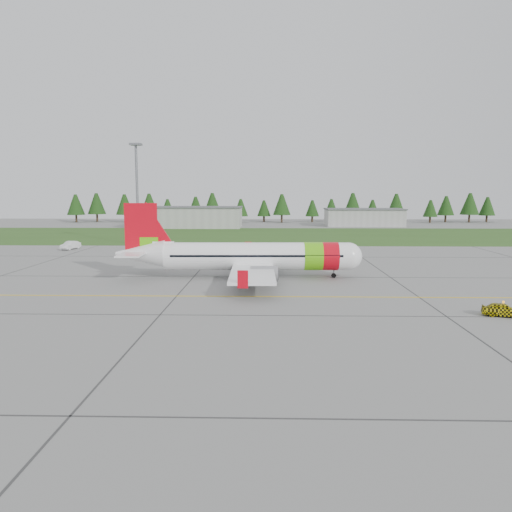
{
  "coord_description": "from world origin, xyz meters",
  "views": [
    {
      "loc": [
        -5.47,
        -42.56,
        10.69
      ],
      "look_at": [
        -6.97,
        16.49,
        3.14
      ],
      "focal_mm": 35.0,
      "sensor_mm": 36.0,
      "label": 1
    }
  ],
  "objects": [
    {
      "name": "hangar_east",
      "position": [
        25.0,
        118.0,
        2.6
      ],
      "size": [
        24.0,
        12.0,
        5.2
      ],
      "primitive_type": "cube",
      "color": "#A8A8A3",
      "rests_on": "ground"
    },
    {
      "name": "aircraft",
      "position": [
        -7.72,
        19.48,
        2.71
      ],
      "size": [
        30.97,
        28.43,
        9.38
      ],
      "rotation": [
        0.0,
        0.0,
        0.02
      ],
      "color": "white",
      "rests_on": "ground"
    },
    {
      "name": "taxi_guideline",
      "position": [
        0.0,
        8.0,
        0.01
      ],
      "size": [
        120.0,
        0.25,
        0.02
      ],
      "primitive_type": "cube",
      "color": "gold",
      "rests_on": "ground"
    },
    {
      "name": "follow_me_car",
      "position": [
        14.89,
        0.24,
        1.73
      ],
      "size": [
        1.53,
        1.67,
        3.45
      ],
      "primitive_type": "imported",
      "rotation": [
        0.0,
        0.0,
        1.28
      ],
      "color": "yellow",
      "rests_on": "ground"
    },
    {
      "name": "hangar_west",
      "position": [
        -30.0,
        110.0,
        3.0
      ],
      "size": [
        32.0,
        14.0,
        6.0
      ],
      "primitive_type": "cube",
      "color": "#A8A8A3",
      "rests_on": "ground"
    },
    {
      "name": "floodlight_mast",
      "position": [
        -32.0,
        58.0,
        10.0
      ],
      "size": [
        0.5,
        0.5,
        20.0
      ],
      "primitive_type": "cylinder",
      "color": "slate",
      "rests_on": "ground"
    },
    {
      "name": "ground",
      "position": [
        0.0,
        0.0,
        0.0
      ],
      "size": [
        320.0,
        320.0,
        0.0
      ],
      "primitive_type": "plane",
      "color": "gray",
      "rests_on": "ground"
    },
    {
      "name": "treeline",
      "position": [
        0.0,
        138.0,
        5.0
      ],
      "size": [
        160.0,
        8.0,
        10.0
      ],
      "primitive_type": null,
      "color": "#1C3F14",
      "rests_on": "ground"
    },
    {
      "name": "grass_strip",
      "position": [
        0.0,
        82.0,
        0.01
      ],
      "size": [
        320.0,
        50.0,
        0.03
      ],
      "primitive_type": "cube",
      "color": "#30561E",
      "rests_on": "ground"
    },
    {
      "name": "service_van",
      "position": [
        -43.0,
        50.26,
        2.33
      ],
      "size": [
        1.93,
        1.86,
        4.67
      ],
      "primitive_type": "imported",
      "rotation": [
        0.0,
        0.0,
        -0.23
      ],
      "color": "silver",
      "rests_on": "ground"
    }
  ]
}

